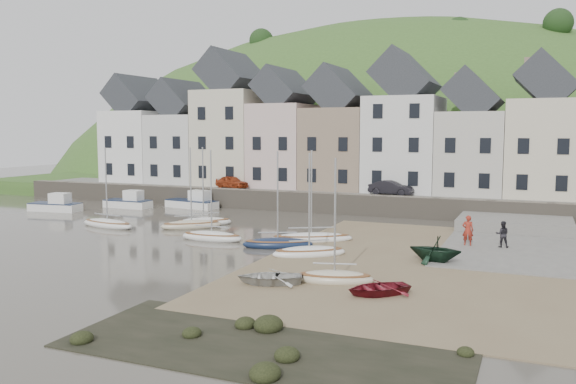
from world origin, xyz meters
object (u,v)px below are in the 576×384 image
at_px(sailboat_0, 107,224).
at_px(rowboat_white, 270,277).
at_px(person_dark, 502,234).
at_px(car_left, 232,182).
at_px(car_right, 391,188).
at_px(rowboat_green, 435,249).
at_px(rowboat_red, 378,288).
at_px(person_red, 468,230).

relative_size(sailboat_0, rowboat_white, 2.00).
xyz_separation_m(person_dark, car_left, (-26.37, 13.52, 1.28)).
bearing_deg(person_dark, car_right, -61.18).
xyz_separation_m(rowboat_green, person_dark, (3.23, 5.67, 0.13)).
distance_m(rowboat_green, rowboat_red, 7.78).
xyz_separation_m(person_red, car_right, (-8.14, 13.71, 1.17)).
xyz_separation_m(rowboat_white, rowboat_red, (5.27, 0.15, -0.02)).
bearing_deg(person_dark, rowboat_red, 62.97).
bearing_deg(person_dark, car_left, -35.36).
distance_m(person_dark, car_left, 29.66).
xyz_separation_m(rowboat_red, car_right, (-5.66, 26.84, 1.89)).
relative_size(person_red, car_right, 0.49).
height_order(rowboat_green, car_right, car_right).
xyz_separation_m(sailboat_0, person_red, (26.38, 2.57, 0.82)).
bearing_deg(car_right, rowboat_green, -155.39).
distance_m(car_left, car_right, 16.17).
relative_size(rowboat_green, car_right, 0.73).
distance_m(rowboat_white, car_left, 31.73).
bearing_deg(rowboat_red, car_left, 177.22).
bearing_deg(person_dark, rowboat_white, 45.74).
height_order(rowboat_white, car_left, car_left).
xyz_separation_m(person_dark, car_right, (-10.20, 13.52, 1.31)).
height_order(car_left, car_right, car_right).
bearing_deg(person_red, rowboat_white, 52.01).
bearing_deg(car_left, person_red, -102.07).
height_order(rowboat_red, person_red, person_red).
xyz_separation_m(sailboat_0, person_dark, (28.44, 2.77, 0.69)).
bearing_deg(car_left, person_dark, -99.78).
distance_m(rowboat_white, rowboat_green, 10.22).
bearing_deg(person_dark, sailboat_0, -2.67).
xyz_separation_m(car_left, car_right, (16.17, 0.00, 0.03)).
xyz_separation_m(sailboat_0, car_right, (18.24, 16.29, 1.99)).
relative_size(rowboat_red, person_red, 1.53).
relative_size(rowboat_white, person_red, 1.64).
height_order(person_red, car_left, car_left).
distance_m(sailboat_0, rowboat_white, 21.50).
relative_size(rowboat_green, person_red, 1.49).
bearing_deg(rowboat_red, rowboat_green, 128.38).
height_order(rowboat_red, car_right, car_right).
bearing_deg(rowboat_white, person_red, 126.90).
xyz_separation_m(rowboat_green, car_right, (-6.97, 19.19, 1.43)).
bearing_deg(rowboat_red, person_dark, 119.28).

